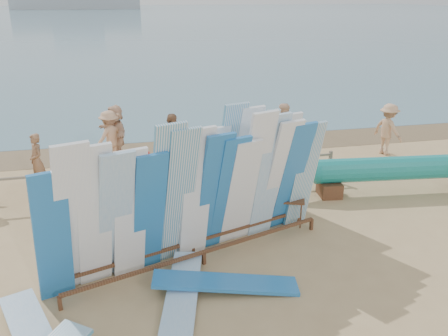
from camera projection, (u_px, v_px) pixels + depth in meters
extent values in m
plane|color=tan|center=(126.00, 254.00, 10.06)|extent=(160.00, 160.00, 0.00)
cube|color=slate|center=(111.00, 15.00, 127.24)|extent=(320.00, 240.00, 0.02)
cube|color=brown|center=(120.00, 151.00, 16.65)|extent=(40.00, 2.60, 0.01)
cube|color=#7A6E5C|center=(121.00, 170.00, 12.53)|extent=(12.00, 0.06, 0.06)
cube|color=#7A6E5C|center=(43.00, 189.00, 12.24)|extent=(0.08, 0.08, 0.90)
cube|color=#7A6E5C|center=(122.00, 182.00, 12.65)|extent=(0.08, 0.08, 0.90)
cube|color=#7A6E5C|center=(195.00, 177.00, 13.07)|extent=(0.08, 0.08, 0.90)
cube|color=#7A6E5C|center=(265.00, 171.00, 13.48)|extent=(0.08, 0.08, 0.90)
cube|color=#7A6E5C|center=(330.00, 166.00, 13.89)|extent=(0.08, 0.08, 0.90)
cube|color=brown|center=(204.00, 252.00, 9.58)|extent=(5.46, 1.91, 0.07)
cube|color=brown|center=(193.00, 242.00, 9.97)|extent=(5.46, 1.91, 0.07)
cube|color=#246EB6|center=(53.00, 238.00, 8.06)|extent=(0.75, 0.71, 2.55)
cube|color=white|center=(73.00, 221.00, 8.16)|extent=(0.86, 1.03, 3.01)
cube|color=white|center=(95.00, 218.00, 8.36)|extent=(0.83, 0.95, 2.92)
cube|color=#89B6DB|center=(115.00, 218.00, 8.57)|extent=(0.89, 1.12, 2.75)
cube|color=white|center=(130.00, 215.00, 8.71)|extent=(0.79, 0.82, 2.71)
cube|color=#246EB6|center=(149.00, 214.00, 8.92)|extent=(0.81, 0.90, 2.57)
cube|color=silver|center=(166.00, 197.00, 9.01)|extent=(0.84, 0.97, 3.08)
cube|color=silver|center=(180.00, 197.00, 9.17)|extent=(0.85, 1.01, 2.96)
cube|color=white|center=(196.00, 195.00, 9.37)|extent=(0.78, 0.79, 2.89)
cube|color=#246EB6|center=(213.00, 195.00, 9.57)|extent=(0.84, 0.96, 2.73)
cube|color=#246EB6|center=(228.00, 194.00, 9.78)|extent=(0.84, 0.97, 2.61)
cube|color=white|center=(240.00, 193.00, 9.93)|extent=(0.83, 0.96, 2.50)
cube|color=white|center=(254.00, 178.00, 10.02)|extent=(0.83, 0.94, 3.03)
cube|color=#89B6DB|center=(268.00, 177.00, 10.22)|extent=(0.80, 0.86, 2.93)
cube|color=white|center=(278.00, 178.00, 10.39)|extent=(0.86, 1.04, 2.77)
cube|color=#246EB6|center=(292.00, 177.00, 10.59)|extent=(0.85, 0.99, 2.67)
cube|color=silver|center=(304.00, 175.00, 10.78)|extent=(0.77, 0.78, 2.60)
cube|color=brown|center=(255.00, 210.00, 11.47)|extent=(2.09, 0.73, 0.07)
cube|color=brown|center=(244.00, 203.00, 11.86)|extent=(2.09, 0.73, 0.07)
cube|color=white|center=(213.00, 177.00, 10.84)|extent=(0.77, 0.80, 2.50)
cube|color=silver|center=(229.00, 164.00, 10.96)|extent=(0.82, 0.96, 2.98)
cube|color=white|center=(244.00, 163.00, 11.18)|extent=(0.83, 0.98, 2.86)
cube|color=silver|center=(258.00, 162.00, 11.40)|extent=(0.83, 1.00, 2.74)
cube|color=white|center=(269.00, 163.00, 11.58)|extent=(0.84, 1.01, 2.62)
cube|color=white|center=(283.00, 161.00, 11.79)|extent=(0.77, 0.81, 2.55)
cube|color=brown|center=(329.00, 189.00, 12.89)|extent=(0.63, 0.73, 0.40)
cylinder|color=teal|center=(402.00, 168.00, 12.93)|extent=(4.96, 1.19, 0.67)
cone|color=teal|center=(294.00, 173.00, 12.60)|extent=(1.40, 0.76, 0.62)
cube|color=brown|center=(287.00, 199.00, 11.18)|extent=(0.96, 0.82, 0.05)
cube|color=white|center=(288.00, 189.00, 11.09)|extent=(0.41, 0.18, 0.38)
cube|color=#246EB6|center=(226.00, 290.00, 8.82)|extent=(2.75, 1.03, 0.32)
cube|color=#89B6DB|center=(182.00, 301.00, 8.51)|extent=(1.19, 2.76, 0.22)
cube|color=red|center=(164.00, 178.00, 13.38)|extent=(0.69, 0.68, 0.05)
cube|color=red|center=(168.00, 167.00, 13.48)|extent=(0.51, 0.42, 0.51)
cube|color=red|center=(149.00, 176.00, 13.41)|extent=(0.79, 0.78, 0.05)
cube|color=red|center=(143.00, 164.00, 13.47)|extent=(0.58, 0.49, 0.59)
cube|color=red|center=(192.00, 162.00, 14.07)|extent=(0.44, 0.69, 0.49)
cube|color=red|center=(190.00, 149.00, 14.21)|extent=(0.41, 0.17, 0.31)
imported|color=tan|center=(388.00, 129.00, 16.04)|extent=(0.81, 1.22, 1.75)
imported|color=#8C6042|center=(239.00, 130.00, 15.97)|extent=(0.73, 0.57, 1.76)
imported|color=tan|center=(182.00, 151.00, 13.78)|extent=(0.76, 0.95, 1.76)
imported|color=#8C6042|center=(37.00, 161.00, 13.30)|extent=(0.54, 0.65, 1.56)
imported|color=tan|center=(110.00, 137.00, 15.22)|extent=(1.16, 1.05, 1.73)
imported|color=beige|center=(285.00, 131.00, 15.59)|extent=(0.98, 0.63, 1.86)
imported|color=#8C6042|center=(172.00, 144.00, 14.23)|extent=(0.89, 1.20, 1.88)
imported|color=beige|center=(116.00, 133.00, 15.49)|extent=(1.19, 1.79, 1.84)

